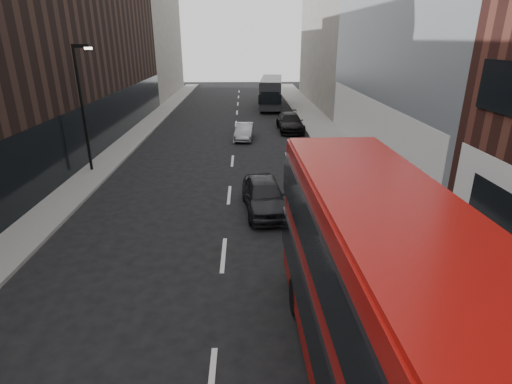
{
  "coord_description": "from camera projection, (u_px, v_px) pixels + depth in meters",
  "views": [
    {
      "loc": [
        0.83,
        -4.87,
        7.44
      ],
      "look_at": [
        1.19,
        7.91,
        2.5
      ],
      "focal_mm": 28.0,
      "sensor_mm": 36.0,
      "label": 1
    }
  ],
  "objects": [
    {
      "name": "car_a",
      "position": [
        264.0,
        195.0,
        18.16
      ],
      "size": [
        2.23,
        4.66,
        1.53
      ],
      "primitive_type": "imported",
      "rotation": [
        0.0,
        0.0,
        0.1
      ],
      "color": "black",
      "rests_on": "ground"
    },
    {
      "name": "sidewalk_left",
      "position": [
        129.0,
        142.0,
        30.27
      ],
      "size": [
        2.0,
        80.0,
        0.15
      ],
      "primitive_type": "cube",
      "color": "slate",
      "rests_on": "ground"
    },
    {
      "name": "red_bus",
      "position": [
        393.0,
        320.0,
        7.29
      ],
      "size": [
        2.98,
        11.75,
        4.72
      ],
      "rotation": [
        0.0,
        0.0,
        0.02
      ],
      "color": "#960D09",
      "rests_on": "ground"
    },
    {
      "name": "building_left_far",
      "position": [
        151.0,
        46.0,
        53.04
      ],
      "size": [
        5.0,
        20.0,
        13.0
      ],
      "primitive_type": "cube",
      "color": "slate",
      "rests_on": "ground"
    },
    {
      "name": "grey_bus",
      "position": [
        271.0,
        92.0,
        45.25
      ],
      "size": [
        3.26,
        10.2,
        3.25
      ],
      "rotation": [
        0.0,
        0.0,
        -0.09
      ],
      "color": "black",
      "rests_on": "ground"
    },
    {
      "name": "sidewalk_right",
      "position": [
        332.0,
        141.0,
        30.68
      ],
      "size": [
        3.0,
        80.0,
        0.15
      ],
      "primitive_type": "cube",
      "color": "slate",
      "rests_on": "ground"
    },
    {
      "name": "building_victorian",
      "position": [
        337.0,
        17.0,
        45.04
      ],
      "size": [
        6.5,
        24.0,
        21.0
      ],
      "color": "slate",
      "rests_on": "ground"
    },
    {
      "name": "car_b",
      "position": [
        244.0,
        131.0,
        31.24
      ],
      "size": [
        1.63,
        3.82,
        1.22
      ],
      "primitive_type": "imported",
      "rotation": [
        0.0,
        0.0,
        -0.09
      ],
      "color": "gray",
      "rests_on": "ground"
    },
    {
      "name": "building_left_mid",
      "position": [
        92.0,
        44.0,
        32.35
      ],
      "size": [
        5.0,
        24.0,
        14.0
      ],
      "primitive_type": "cube",
      "color": "black",
      "rests_on": "ground"
    },
    {
      "name": "street_lamp",
      "position": [
        83.0,
        101.0,
        22.26
      ],
      "size": [
        1.06,
        0.22,
        7.0
      ],
      "color": "black",
      "rests_on": "sidewalk_left"
    },
    {
      "name": "car_c",
      "position": [
        290.0,
        122.0,
        33.99
      ],
      "size": [
        2.17,
        5.1,
        1.47
      ],
      "primitive_type": "imported",
      "rotation": [
        0.0,
        0.0,
        0.02
      ],
      "color": "black",
      "rests_on": "ground"
    }
  ]
}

